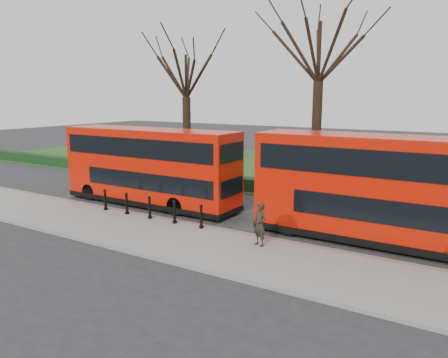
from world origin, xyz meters
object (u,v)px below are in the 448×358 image
Objects in this scene: bus_lead at (149,167)px; bus_rear at (390,191)px; pedestrian at (260,224)px; bollard_row at (150,208)px.

bus_rear is (12.14, 0.05, 0.10)m from bus_lead.
bus_rear reaches higher than pedestrian.
bus_rear is at bearing 14.04° from bollard_row.
bus_lead is 0.95× the size of bus_rear.
pedestrian reaches higher than bollard_row.
bollard_row is at bearing -49.22° from bus_lead.
pedestrian is at bearing -141.88° from bus_rear.
bollard_row is 10.44m from bus_rear.
pedestrian is (8.14, -3.09, -1.05)m from bus_lead.
bus_lead is (-2.12, 2.46, 1.38)m from bollard_row.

